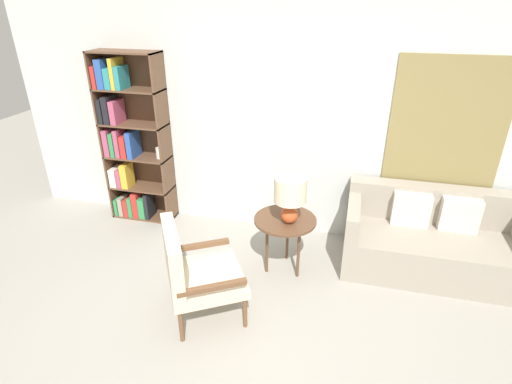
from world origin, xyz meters
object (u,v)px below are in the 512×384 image
(couch, at_px, (431,241))
(side_table, at_px, (285,224))
(armchair, at_px, (191,269))
(table_lamp, at_px, (290,194))
(bookshelf, at_px, (129,145))

(couch, xyz_separation_m, side_table, (-1.41, -0.40, 0.22))
(armchair, xyz_separation_m, side_table, (0.63, 0.82, 0.05))
(couch, distance_m, table_lamp, 1.55)
(couch, relative_size, side_table, 2.80)
(couch, distance_m, side_table, 1.48)
(couch, xyz_separation_m, table_lamp, (-1.36, -0.46, 0.57))
(bookshelf, xyz_separation_m, side_table, (1.98, -0.64, -0.41))
(armchair, bearing_deg, side_table, 52.48)
(bookshelf, distance_m, armchair, 2.04)
(armchair, height_order, side_table, armchair)
(couch, height_order, table_lamp, table_lamp)
(armchair, xyz_separation_m, table_lamp, (0.68, 0.76, 0.40))
(side_table, bearing_deg, armchair, -127.52)
(armchair, distance_m, table_lamp, 1.10)
(armchair, bearing_deg, table_lamp, 48.41)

